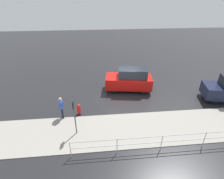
# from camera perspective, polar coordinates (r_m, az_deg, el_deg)

# --- Properties ---
(ground_plane) EXTENTS (60.00, 60.00, 0.00)m
(ground_plane) POSITION_cam_1_polar(r_m,az_deg,el_deg) (14.70, 3.58, -1.89)
(ground_plane) COLOR black
(kerb_strip) EXTENTS (24.00, 3.20, 0.04)m
(kerb_strip) POSITION_cam_1_polar(r_m,az_deg,el_deg) (11.36, 6.90, -12.70)
(kerb_strip) COLOR gray
(kerb_strip) RESTS_ON ground
(moving_hatchback) EXTENTS (4.11, 2.26, 2.06)m
(moving_hatchback) POSITION_cam_1_polar(r_m,az_deg,el_deg) (15.09, 5.79, 3.31)
(moving_hatchback) COLOR red
(moving_hatchback) RESTS_ON ground
(fire_hydrant) EXTENTS (0.42, 0.31, 0.80)m
(fire_hydrant) POSITION_cam_1_polar(r_m,az_deg,el_deg) (12.50, -10.76, -6.42)
(fire_hydrant) COLOR red
(fire_hydrant) RESTS_ON ground
(pedestrian) EXTENTS (0.33, 0.55, 1.62)m
(pedestrian) POSITION_cam_1_polar(r_m,az_deg,el_deg) (12.09, -16.24, -5.28)
(pedestrian) COLOR blue
(pedestrian) RESTS_ON ground
(metal_railing) EXTENTS (9.65, 0.04, 1.05)m
(metal_railing) POSITION_cam_1_polar(r_m,az_deg,el_deg) (9.97, 16.05, -15.53)
(metal_railing) COLOR #B7BABF
(metal_railing) RESTS_ON ground
(sign_post) EXTENTS (0.07, 0.44, 2.40)m
(sign_post) POSITION_cam_1_polar(r_m,az_deg,el_deg) (10.26, -12.26, -7.30)
(sign_post) COLOR #4C4C51
(sign_post) RESTS_ON ground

